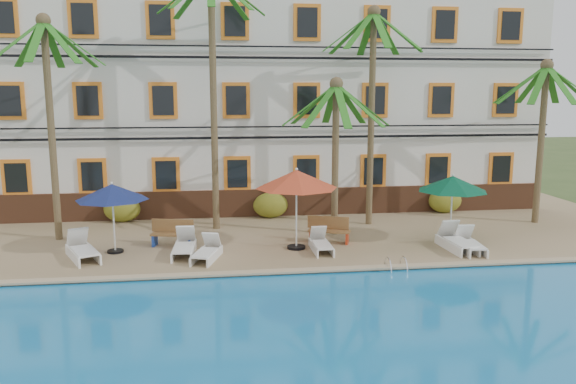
{
  "coord_description": "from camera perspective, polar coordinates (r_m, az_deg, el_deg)",
  "views": [
    {
      "loc": [
        -2.44,
        -16.95,
        5.56
      ],
      "look_at": [
        0.18,
        3.0,
        2.0
      ],
      "focal_mm": 35.0,
      "sensor_mm": 36.0,
      "label": 1
    }
  ],
  "objects": [
    {
      "name": "palm_c",
      "position": [
        20.98,
        4.86,
        6.03
      ],
      "size": [
        4.0,
        4.0,
        5.89
      ],
      "color": "brown",
      "rests_on": "pool_deck"
    },
    {
      "name": "palm_d",
      "position": [
        22.76,
        8.54,
        10.36
      ],
      "size": [
        4.0,
        4.0,
        8.65
      ],
      "color": "brown",
      "rests_on": "pool_deck"
    },
    {
      "name": "lounger_a",
      "position": [
        19.43,
        -20.16,
        -5.52
      ],
      "size": [
        1.48,
        2.1,
        0.94
      ],
      "color": "white",
      "rests_on": "pool_deck"
    },
    {
      "name": "lounger_f",
      "position": [
        20.08,
        17.95,
        -5.0
      ],
      "size": [
        0.81,
        1.83,
        0.84
      ],
      "color": "white",
      "rests_on": "pool_deck"
    },
    {
      "name": "palm_a",
      "position": [
        21.74,
        -23.12,
        8.75
      ],
      "size": [
        4.0,
        4.0,
        8.03
      ],
      "color": "brown",
      "rests_on": "pool_deck"
    },
    {
      "name": "shrub_mid",
      "position": [
        24.14,
        -1.78,
        -1.35
      ],
      "size": [
        1.5,
        0.9,
        1.1
      ],
      "primitive_type": "ellipsoid",
      "color": "#2B5418",
      "rests_on": "pool_deck"
    },
    {
      "name": "ground",
      "position": [
        18.0,
        0.69,
        -7.95
      ],
      "size": [
        100.0,
        100.0,
        0.0
      ],
      "primitive_type": "plane",
      "color": "#384C23",
      "rests_on": "ground"
    },
    {
      "name": "lounger_d",
      "position": [
        19.17,
        3.37,
        -5.27
      ],
      "size": [
        0.6,
        1.67,
        0.79
      ],
      "color": "white",
      "rests_on": "pool_deck"
    },
    {
      "name": "bench_left",
      "position": [
        20.15,
        -11.59,
        -4.07
      ],
      "size": [
        1.57,
        0.81,
        0.93
      ],
      "color": "olive",
      "rests_on": "pool_deck"
    },
    {
      "name": "lounger_b",
      "position": [
        19.0,
        -10.5,
        -5.46
      ],
      "size": [
        0.77,
        1.93,
        0.9
      ],
      "color": "white",
      "rests_on": "pool_deck"
    },
    {
      "name": "pool_coping",
      "position": [
        17.07,
        1.12,
        -7.98
      ],
      "size": [
        30.0,
        0.35,
        0.06
      ],
      "primitive_type": "cube",
      "color": "tan",
      "rests_on": "pool_deck"
    },
    {
      "name": "shrub_right",
      "position": [
        26.1,
        15.67,
        -0.85
      ],
      "size": [
        1.5,
        0.9,
        1.1
      ],
      "primitive_type": "ellipsoid",
      "color": "#2B5418",
      "rests_on": "pool_deck"
    },
    {
      "name": "pool_ladder",
      "position": [
        17.67,
        10.89,
        -7.64
      ],
      "size": [
        0.54,
        0.74,
        0.74
      ],
      "color": "silver",
      "rests_on": "ground"
    },
    {
      "name": "swimming_pool",
      "position": [
        11.61,
        5.85,
        -18.07
      ],
      "size": [
        26.0,
        12.0,
        0.2
      ],
      "primitive_type": "cube",
      "color": "#1877BA",
      "rests_on": "ground"
    },
    {
      "name": "palm_b",
      "position": [
        21.93,
        -7.64,
        12.3
      ],
      "size": [
        4.0,
        4.0,
        9.95
      ],
      "color": "brown",
      "rests_on": "pool_deck"
    },
    {
      "name": "umbrella_blue",
      "position": [
        19.49,
        -17.44,
        -0.04
      ],
      "size": [
        2.41,
        2.41,
        2.41
      ],
      "color": "black",
      "rests_on": "pool_deck"
    },
    {
      "name": "lounger_e",
      "position": [
        20.16,
        16.73,
        -4.78
      ],
      "size": [
        0.81,
        2.02,
        0.94
      ],
      "color": "white",
      "rests_on": "pool_deck"
    },
    {
      "name": "shrub_left",
      "position": [
        24.34,
        -16.5,
        -1.67
      ],
      "size": [
        1.5,
        0.9,
        1.1
      ],
      "primitive_type": "ellipsoid",
      "color": "#2B5418",
      "rests_on": "pool_deck"
    },
    {
      "name": "hotel_building",
      "position": [
        27.04,
        -2.33,
        9.63
      ],
      "size": [
        25.4,
        6.44,
        10.22
      ],
      "color": "silver",
      "rests_on": "pool_deck"
    },
    {
      "name": "lounger_c",
      "position": [
        18.38,
        -8.24,
        -6.02
      ],
      "size": [
        1.07,
        1.81,
        0.81
      ],
      "color": "white",
      "rests_on": "pool_deck"
    },
    {
      "name": "pool_deck",
      "position": [
        22.74,
        -1.1,
        -3.8
      ],
      "size": [
        30.0,
        12.0,
        0.25
      ],
      "primitive_type": "cube",
      "color": "tan",
      "rests_on": "ground"
    },
    {
      "name": "bench_right",
      "position": [
        20.27,
        4.24,
        -3.81
      ],
      "size": [
        1.57,
        0.95,
        0.93
      ],
      "color": "olive",
      "rests_on": "pool_deck"
    },
    {
      "name": "palm_e",
      "position": [
        25.03,
        24.47,
        6.86
      ],
      "size": [
        4.0,
        4.0,
        6.65
      ],
      "color": "brown",
      "rests_on": "pool_deck"
    },
    {
      "name": "umbrella_red",
      "position": [
        19.01,
        0.86,
        1.27
      ],
      "size": [
        2.83,
        2.83,
        2.82
      ],
      "color": "black",
      "rests_on": "pool_deck"
    },
    {
      "name": "umbrella_green",
      "position": [
        20.78,
        16.38,
        0.79
      ],
      "size": [
        2.48,
        2.48,
        2.48
      ],
      "color": "black",
      "rests_on": "pool_deck"
    }
  ]
}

